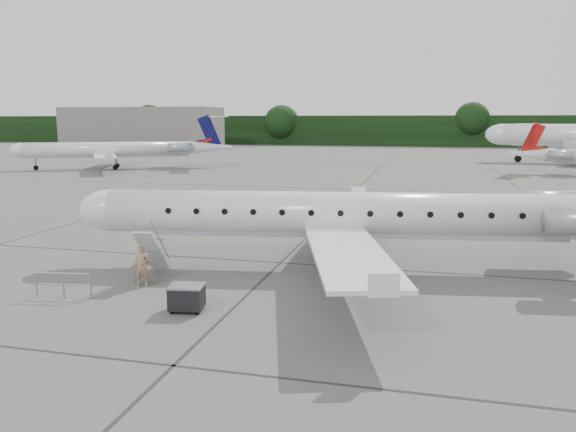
% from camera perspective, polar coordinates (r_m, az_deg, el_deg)
% --- Properties ---
extents(ground, '(320.00, 320.00, 0.00)m').
position_cam_1_polar(ground, '(23.88, 9.01, -7.14)').
color(ground, '#595957').
rests_on(ground, ground).
extents(treeline, '(260.00, 4.00, 8.00)m').
position_cam_1_polar(treeline, '(152.82, 13.42, 8.41)').
color(treeline, black).
rests_on(treeline, ground).
extents(terminal_building, '(40.00, 14.00, 10.00)m').
position_cam_1_polar(terminal_building, '(150.99, -14.62, 8.73)').
color(terminal_building, slate).
rests_on(terminal_building, ground).
extents(main_regional_jet, '(30.98, 24.40, 7.23)m').
position_cam_1_polar(main_regional_jet, '(25.81, 5.71, 2.42)').
color(main_regional_jet, silver).
rests_on(main_regional_jet, ground).
extents(airstair, '(1.20, 2.43, 2.26)m').
position_cam_1_polar(airstair, '(25.40, -13.67, -3.62)').
color(airstair, silver).
rests_on(airstair, ground).
extents(passenger, '(0.75, 0.59, 1.80)m').
position_cam_1_polar(passenger, '(24.26, -14.63, -4.87)').
color(passenger, '#987B53').
rests_on(passenger, ground).
extents(safety_railing, '(2.19, 0.41, 1.00)m').
position_cam_1_polar(safety_railing, '(23.70, -21.84, -6.60)').
color(safety_railing, gray).
rests_on(safety_railing, ground).
extents(baggage_cart, '(1.33, 1.14, 1.03)m').
position_cam_1_polar(baggage_cart, '(20.92, -10.25, -8.14)').
color(baggage_cart, black).
rests_on(baggage_cart, ground).
extents(bg_regional_left, '(34.99, 31.34, 7.55)m').
position_cam_1_polar(bg_regional_left, '(83.68, -17.88, 7.16)').
color(bg_regional_left, silver).
rests_on(bg_regional_left, ground).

